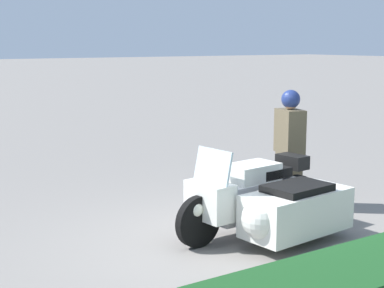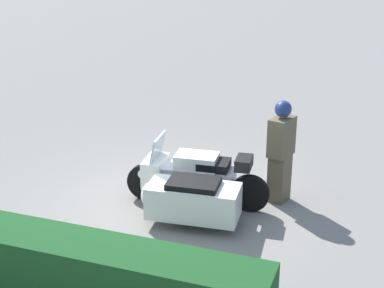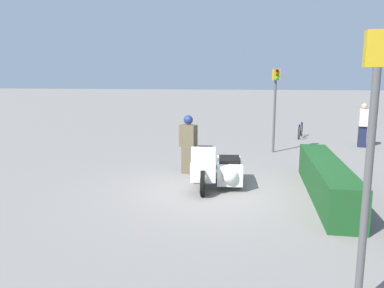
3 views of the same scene
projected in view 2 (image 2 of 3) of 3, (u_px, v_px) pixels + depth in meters
The scene contains 4 objects.
ground_plane at pixel (162, 210), 9.40m from camera, with size 160.00×160.00×0.00m, color slate.
police_motorcycle at pixel (189, 188), 9.10m from camera, with size 2.35×1.30×1.14m.
officer_rider at pixel (281, 149), 9.42m from camera, with size 0.40×0.52×1.71m.
hedge_bush_curbside at pixel (81, 273), 6.96m from camera, with size 4.60×0.70×0.85m, color #19471E.
Camera 2 is at (-3.31, 7.75, 4.32)m, focal length 55.00 mm.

